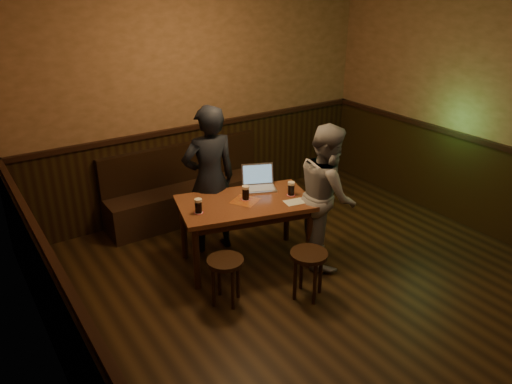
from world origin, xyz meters
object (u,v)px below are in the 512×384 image
object	(u,v)px
pub_table	(245,209)
laptop	(259,182)
pint_right	(291,188)
person_suit	(210,180)
stool_left	(225,268)
person_grey	(327,195)
pint_mid	(246,193)
bench	(189,194)
pint_left	(198,206)
stool_right	(309,261)

from	to	relation	value
pub_table	laptop	world-z (taller)	laptop
pub_table	pint_right	world-z (taller)	pint_right
pint_right	person_suit	size ratio (longest dim) A/B	0.09
stool_left	person_suit	world-z (taller)	person_suit
person_suit	person_grey	xyz separation A→B (m)	(0.93, -0.91, -0.07)
stool_left	pint_mid	size ratio (longest dim) A/B	3.06
stool_left	pint_right	bearing A→B (deg)	19.43
bench	pint_left	size ratio (longest dim) A/B	14.30
pint_mid	person_suit	distance (m)	0.50
stool_right	person_suit	size ratio (longest dim) A/B	0.29
stool_left	pint_right	world-z (taller)	pint_right
stool_left	stool_right	xyz separation A→B (m)	(0.72, -0.36, 0.01)
bench	pint_mid	bearing A→B (deg)	-88.94
laptop	pint_mid	bearing A→B (deg)	-123.61
stool_right	pint_mid	distance (m)	1.02
pint_right	stool_left	bearing A→B (deg)	-160.57
pint_mid	pint_right	distance (m)	0.50
bench	pint_mid	distance (m)	1.45
pint_mid	person_grey	distance (m)	0.87
pint_mid	person_suit	bearing A→B (deg)	110.98
pint_right	person_grey	world-z (taller)	person_grey
stool_left	stool_right	world-z (taller)	stool_right
pub_table	stool_left	size ratio (longest dim) A/B	3.23
pub_table	stool_left	world-z (taller)	pub_table
stool_left	pint_left	xyz separation A→B (m)	(0.01, 0.54, 0.44)
stool_left	person_suit	size ratio (longest dim) A/B	0.28
stool_right	pint_mid	size ratio (longest dim) A/B	3.18
stool_right	pint_right	size ratio (longest dim) A/B	3.22
pub_table	stool_right	size ratio (longest dim) A/B	3.11
bench	stool_left	size ratio (longest dim) A/B	4.57
pub_table	pint_left	distance (m)	0.57
bench	person_suit	world-z (taller)	person_suit
pint_left	pint_mid	distance (m)	0.57
laptop	person_suit	bearing A→B (deg)	173.15
bench	pint_left	xyz separation A→B (m)	(-0.54, -1.37, 0.52)
stool_left	person_suit	bearing A→B (deg)	68.42
pint_mid	pint_right	bearing A→B (deg)	-20.23
bench	pint_right	size ratio (longest dim) A/B	14.16
person_suit	pint_right	bearing A→B (deg)	142.53
bench	pint_right	bearing A→B (deg)	-71.98
pint_left	pint_mid	bearing A→B (deg)	0.64
bench	laptop	world-z (taller)	laptop
person_suit	person_grey	size ratio (longest dim) A/B	1.09
stool_left	pint_right	size ratio (longest dim) A/B	3.10
pub_table	pint_mid	size ratio (longest dim) A/B	9.88
stool_right	laptop	size ratio (longest dim) A/B	1.13
stool_right	pint_mid	xyz separation A→B (m)	(-0.14, 0.91, 0.43)
stool_right	pint_left	distance (m)	1.23
stool_right	bench	bearing A→B (deg)	94.26
pint_right	laptop	xyz separation A→B (m)	(-0.18, 0.37, -0.01)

